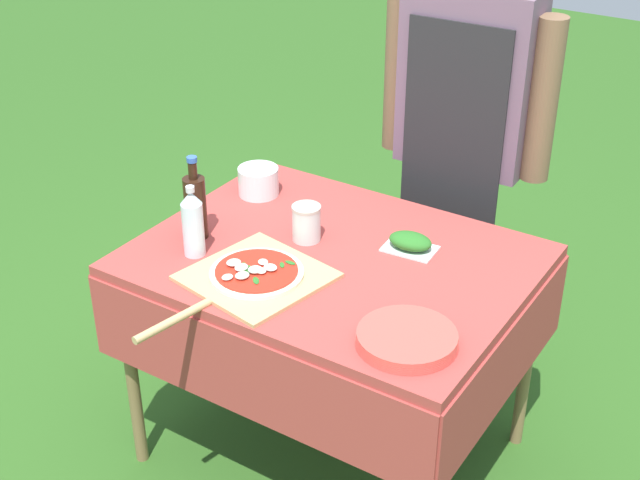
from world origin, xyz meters
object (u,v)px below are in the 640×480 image
(water_bottle, at_px, (193,223))
(mixing_tub, at_px, (258,181))
(oil_bottle, at_px, (195,206))
(sauce_jar, at_px, (306,225))
(plate_stack, at_px, (407,339))
(person_cook, at_px, (464,123))
(pizza_on_peel, at_px, (253,276))
(prep_table, at_px, (333,279))
(herb_container, at_px, (410,242))

(water_bottle, xyz_separation_m, mixing_tub, (-0.08, 0.44, -0.06))
(oil_bottle, xyz_separation_m, sauce_jar, (0.30, 0.17, -0.06))
(mixing_tub, bearing_deg, plate_stack, -30.58)
(water_bottle, distance_m, mixing_tub, 0.45)
(person_cook, xyz_separation_m, pizza_on_peel, (-0.21, -0.98, -0.19))
(prep_table, distance_m, plate_stack, 0.50)
(mixing_tub, height_order, sauce_jar, sauce_jar)
(prep_table, relative_size, herb_container, 7.05)
(pizza_on_peel, height_order, herb_container, herb_container)
(oil_bottle, distance_m, sauce_jar, 0.35)
(mixing_tub, bearing_deg, sauce_jar, -29.18)
(person_cook, bearing_deg, oil_bottle, 57.29)
(sauce_jar, bearing_deg, mixing_tub, 150.82)
(oil_bottle, xyz_separation_m, water_bottle, (0.06, -0.09, -0.00))
(person_cook, relative_size, oil_bottle, 6.10)
(water_bottle, distance_m, herb_container, 0.67)
(sauce_jar, bearing_deg, water_bottle, -132.45)
(plate_stack, bearing_deg, water_bottle, 175.44)
(person_cook, distance_m, pizza_on_peel, 1.02)
(pizza_on_peel, relative_size, water_bottle, 2.80)
(mixing_tub, xyz_separation_m, plate_stack, (0.85, -0.50, -0.03))
(pizza_on_peel, xyz_separation_m, plate_stack, (0.53, -0.03, 0.00))
(water_bottle, bearing_deg, prep_table, 31.28)
(person_cook, distance_m, mixing_tub, 0.75)
(prep_table, height_order, pizza_on_peel, pizza_on_peel)
(person_cook, distance_m, herb_container, 0.60)
(person_cook, xyz_separation_m, herb_container, (0.09, -0.57, -0.18))
(oil_bottle, height_order, mixing_tub, oil_bottle)
(person_cook, xyz_separation_m, water_bottle, (-0.45, -0.95, -0.10))
(water_bottle, distance_m, sauce_jar, 0.36)
(herb_container, xyz_separation_m, sauce_jar, (-0.31, -0.12, 0.03))
(herb_container, relative_size, plate_stack, 0.62)
(herb_container, bearing_deg, pizza_on_peel, -126.78)
(oil_bottle, bearing_deg, water_bottle, -54.52)
(pizza_on_peel, bearing_deg, prep_table, 74.44)
(oil_bottle, xyz_separation_m, herb_container, (0.61, 0.29, -0.08))
(prep_table, distance_m, oil_bottle, 0.49)
(water_bottle, height_order, herb_container, water_bottle)
(pizza_on_peel, distance_m, sauce_jar, 0.29)
(plate_stack, bearing_deg, oil_bottle, 169.71)
(plate_stack, bearing_deg, person_cook, 107.38)
(person_cook, relative_size, sauce_jar, 14.37)
(person_cook, xyz_separation_m, mixing_tub, (-0.53, -0.51, -0.16))
(herb_container, bearing_deg, plate_stack, -63.29)
(pizza_on_peel, bearing_deg, oil_bottle, 169.64)
(prep_table, distance_m, water_bottle, 0.47)
(sauce_jar, bearing_deg, herb_container, 21.17)
(pizza_on_peel, bearing_deg, plate_stack, 7.07)
(prep_table, xyz_separation_m, sauce_jar, (-0.12, 0.04, 0.14))
(pizza_on_peel, bearing_deg, person_cook, 88.51)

